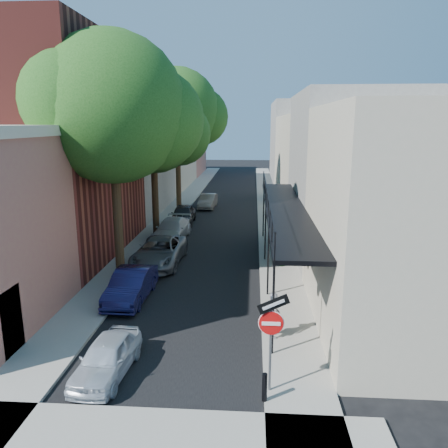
% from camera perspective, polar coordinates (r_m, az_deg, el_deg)
% --- Properties ---
extents(ground, '(160.00, 160.00, 0.00)m').
position_cam_1_polar(ground, '(12.60, -9.66, -23.00)').
color(ground, black).
rests_on(ground, ground).
extents(road_surface, '(6.00, 64.00, 0.01)m').
position_cam_1_polar(road_surface, '(40.63, 0.13, 2.61)').
color(road_surface, black).
rests_on(road_surface, ground).
extents(sidewalk_left, '(2.00, 64.00, 0.12)m').
position_cam_1_polar(sidewalk_left, '(41.07, -5.46, 2.74)').
color(sidewalk_left, gray).
rests_on(sidewalk_left, ground).
extents(sidewalk_right, '(2.00, 64.00, 0.12)m').
position_cam_1_polar(sidewalk_right, '(40.56, 5.78, 2.60)').
color(sidewalk_right, gray).
rests_on(sidewalk_right, ground).
extents(sidewalk_cross, '(12.00, 2.00, 0.12)m').
position_cam_1_polar(sidewalk_cross, '(11.79, -10.91, -25.57)').
color(sidewalk_cross, gray).
rests_on(sidewalk_cross, ground).
extents(buildings_left, '(10.10, 59.10, 12.00)m').
position_cam_1_polar(buildings_left, '(40.50, -13.41, 9.26)').
color(buildings_left, '#B2725B').
rests_on(buildings_left, ground).
extents(buildings_right, '(9.80, 55.00, 10.00)m').
position_cam_1_polar(buildings_right, '(39.97, 13.20, 8.49)').
color(buildings_right, '#B4AC94').
rests_on(buildings_right, ground).
extents(sign_post, '(0.89, 0.17, 2.99)m').
position_cam_1_polar(sign_post, '(12.09, 6.20, -13.22)').
color(sign_post, '#595B60').
rests_on(sign_post, ground).
extents(bollard, '(0.14, 0.14, 0.80)m').
position_cam_1_polar(bollard, '(12.44, 5.33, -20.47)').
color(bollard, black).
rests_on(bollard, sidewalk_right).
extents(oak_near, '(7.48, 6.80, 11.42)m').
position_cam_1_polar(oak_near, '(21.00, -13.08, 14.11)').
color(oak_near, '#372716').
rests_on(oak_near, ground).
extents(oak_mid, '(6.60, 6.00, 10.20)m').
position_cam_1_polar(oak_mid, '(28.74, -8.44, 12.29)').
color(oak_mid, '#372716').
rests_on(oak_mid, ground).
extents(oak_far, '(7.70, 7.00, 11.90)m').
position_cam_1_polar(oak_far, '(37.62, -5.42, 14.35)').
color(oak_far, '#372716').
rests_on(oak_far, ground).
extents(parked_car_a, '(1.55, 3.40, 1.13)m').
position_cam_1_polar(parked_car_a, '(14.03, -15.05, -16.46)').
color(parked_car_a, silver).
rests_on(parked_car_a, ground).
extents(parked_car_b, '(1.48, 4.03, 1.32)m').
position_cam_1_polar(parked_car_b, '(19.09, -12.05, -7.84)').
color(parked_car_b, '#151441').
rests_on(parked_car_b, ground).
extents(parked_car_c, '(2.44, 5.09, 1.40)m').
position_cam_1_polar(parked_car_c, '(23.46, -8.43, -3.62)').
color(parked_car_c, slate).
rests_on(parked_car_c, ground).
extents(parked_car_d, '(2.21, 4.71, 1.33)m').
position_cam_1_polar(parked_car_d, '(28.35, -6.83, -0.72)').
color(parked_car_d, '#BABBBF').
rests_on(parked_car_d, ground).
extents(parked_car_e, '(1.75, 4.13, 1.39)m').
position_cam_1_polar(parked_car_e, '(32.79, -5.36, 1.25)').
color(parked_car_e, black).
rests_on(parked_car_e, ground).
extents(parked_car_f, '(1.50, 3.80, 1.23)m').
position_cam_1_polar(parked_car_f, '(38.81, -2.12, 3.02)').
color(parked_car_f, gray).
rests_on(parked_car_f, ground).
extents(pedestrian, '(0.50, 0.66, 1.62)m').
position_cam_1_polar(pedestrian, '(15.44, 6.56, -11.71)').
color(pedestrian, slate).
rests_on(pedestrian, sidewalk_right).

